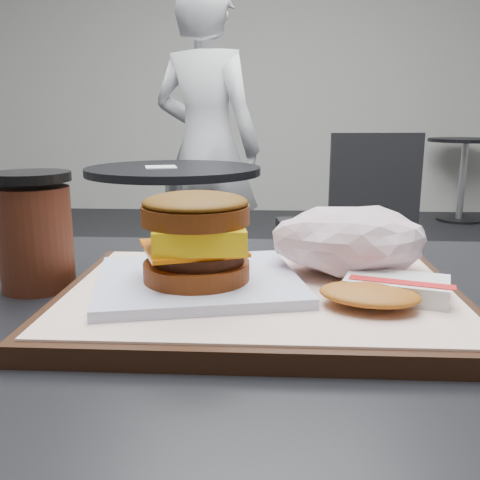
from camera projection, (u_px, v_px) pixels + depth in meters
name	position (u px, v px, depth m)	size (l,w,h in m)	color
customer_table	(232.00, 478.00, 0.55)	(0.80, 0.60, 0.77)	#A5A5AA
serving_tray	(261.00, 298.00, 0.51)	(0.38, 0.28, 0.02)	black
breakfast_sandwich	(197.00, 248.00, 0.50)	(0.22, 0.21, 0.09)	white
hash_brown	(385.00, 290.00, 0.47)	(0.13, 0.11, 0.02)	silver
crumpled_wrapper	(350.00, 240.00, 0.55)	(0.16, 0.12, 0.07)	white
coffee_cup	(35.00, 233.00, 0.56)	(0.08, 0.08, 0.12)	#451C10
neighbor_table	(175.00, 216.00, 2.18)	(0.70, 0.70, 0.75)	black
napkin	(161.00, 167.00, 2.12)	(0.12, 0.12, 0.00)	white
neighbor_chair	(345.00, 218.00, 2.35)	(0.63, 0.47, 0.88)	#AFAEB4
patron	(206.00, 149.00, 2.70)	(0.57, 0.38, 1.57)	silver
bg_table_far	(464.00, 159.00, 4.84)	(0.66, 0.66, 0.75)	black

